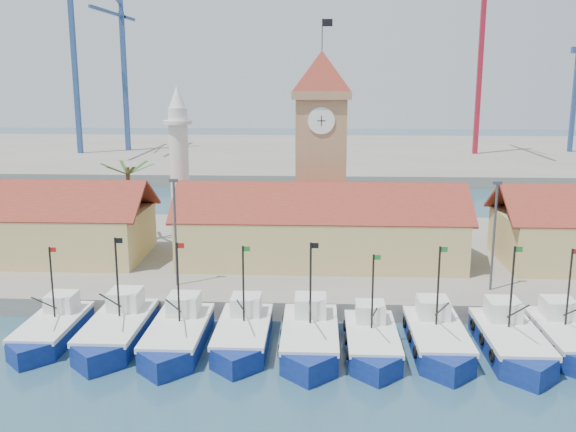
# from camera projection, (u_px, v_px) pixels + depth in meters

# --- Properties ---
(ground) EXTENTS (400.00, 400.00, 0.00)m
(ground) POSITION_uv_depth(u_px,v_px,m) (320.00, 367.00, 41.99)
(ground) COLOR #1C3A4B
(ground) RESTS_ON ground
(quay) EXTENTS (140.00, 32.00, 1.50)m
(quay) POSITION_uv_depth(u_px,v_px,m) (320.00, 256.00, 65.26)
(quay) COLOR gray
(quay) RESTS_ON ground
(terminal) EXTENTS (240.00, 80.00, 2.00)m
(terminal) POSITION_uv_depth(u_px,v_px,m) (320.00, 155.00, 149.16)
(terminal) COLOR gray
(terminal) RESTS_ON ground
(boat_0) EXTENTS (3.46, 9.48, 7.18)m
(boat_0) POSITION_uv_depth(u_px,v_px,m) (51.00, 332.00, 45.99)
(boat_0) COLOR navy
(boat_0) RESTS_ON ground
(boat_1) EXTENTS (3.86, 10.56, 7.99)m
(boat_1) POSITION_uv_depth(u_px,v_px,m) (116.00, 333.00, 45.58)
(boat_1) COLOR navy
(boat_1) RESTS_ON ground
(boat_2) EXTENTS (3.79, 10.37, 7.85)m
(boat_2) POSITION_uv_depth(u_px,v_px,m) (177.00, 338.00, 44.72)
(boat_2) COLOR navy
(boat_2) RESTS_ON ground
(boat_3) EXTENTS (3.63, 9.96, 7.53)m
(boat_3) POSITION_uv_depth(u_px,v_px,m) (243.00, 337.00, 44.99)
(boat_3) COLOR navy
(boat_3) RESTS_ON ground
(boat_4) EXTENTS (3.85, 10.54, 7.98)m
(boat_4) POSITION_uv_depth(u_px,v_px,m) (310.00, 340.00, 44.29)
(boat_4) COLOR navy
(boat_4) RESTS_ON ground
(boat_5) EXTENTS (3.49, 9.55, 7.23)m
(boat_5) POSITION_uv_depth(u_px,v_px,m) (372.00, 344.00, 43.90)
(boat_5) COLOR navy
(boat_5) RESTS_ON ground
(boat_6) EXTENTS (3.72, 10.20, 7.72)m
(boat_6) POSITION_uv_depth(u_px,v_px,m) (438.00, 341.00, 44.20)
(boat_6) COLOR navy
(boat_6) RESTS_ON ground
(boat_7) EXTENTS (3.81, 10.43, 7.89)m
(boat_7) POSITION_uv_depth(u_px,v_px,m) (512.00, 344.00, 43.64)
(boat_7) COLOR navy
(boat_7) RESTS_ON ground
(boat_8) EXTENTS (3.64, 9.96, 7.54)m
(boat_8) POSITION_uv_depth(u_px,v_px,m) (569.00, 341.00, 44.29)
(boat_8) COLOR navy
(boat_8) RESTS_ON ground
(hall_center) EXTENTS (27.04, 10.13, 7.61)m
(hall_center) POSITION_uv_depth(u_px,v_px,m) (320.00, 235.00, 60.67)
(hall_center) COLOR tan
(hall_center) RESTS_ON quay
(clock_tower) EXTENTS (5.80, 5.80, 22.70)m
(clock_tower) POSITION_uv_depth(u_px,v_px,m) (321.00, 144.00, 64.83)
(clock_tower) COLOR #A88056
(clock_tower) RESTS_ON quay
(minaret) EXTENTS (3.00, 3.00, 16.30)m
(minaret) POSITION_uv_depth(u_px,v_px,m) (179.00, 163.00, 67.97)
(minaret) COLOR silver
(minaret) RESTS_ON quay
(palm_tree) EXTENTS (5.60, 5.03, 8.39)m
(palm_tree) POSITION_uv_depth(u_px,v_px,m) (129.00, 198.00, 66.99)
(palm_tree) COLOR brown
(palm_tree) RESTS_ON quay
(lamp_posts) EXTENTS (80.70, 0.25, 9.03)m
(lamp_posts) POSITION_uv_depth(u_px,v_px,m) (327.00, 229.00, 52.31)
(lamp_posts) COLOR #3F3F44
(lamp_posts) RESTS_ON quay
(crane_blue_far) EXTENTS (1.00, 32.97, 46.61)m
(crane_blue_far) POSITION_uv_depth(u_px,v_px,m) (70.00, 33.00, 136.87)
(crane_blue_far) COLOR navy
(crane_blue_far) RESTS_ON terminal
(crane_blue_near) EXTENTS (1.00, 30.10, 37.99)m
(crane_blue_near) POSITION_uv_depth(u_px,v_px,m) (122.00, 58.00, 143.54)
(crane_blue_near) COLOR navy
(crane_blue_near) RESTS_ON terminal
(crane_red_right) EXTENTS (1.00, 31.96, 43.63)m
(crane_red_right) POSITION_uv_depth(u_px,v_px,m) (483.00, 41.00, 136.10)
(crane_red_right) COLOR maroon
(crane_red_right) RESTS_ON terminal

